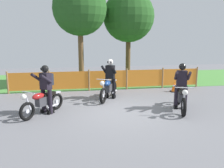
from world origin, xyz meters
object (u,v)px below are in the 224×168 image
motorcycle_trailing (42,102)px  rider_lead (110,76)px  motorcycle_lead (109,88)px  rider_third (181,83)px  rider_trailing (46,86)px  motorcycle_third (181,97)px  traffic_cone (174,86)px

motorcycle_trailing → rider_lead: (2.63, 1.80, 0.50)m
motorcycle_lead → rider_lead: rider_lead is taller
motorcycle_trailing → rider_third: rider_third is taller
rider_trailing → motorcycle_third: bearing=124.1°
motorcycle_third → rider_third: rider_third is taller
rider_trailing → rider_third: size_ratio=1.00×
traffic_cone → rider_lead: bearing=-169.2°
rider_lead → rider_third: bearing=78.0°
motorcycle_lead → motorcycle_third: (2.37, -1.91, 0.01)m
rider_lead → motorcycle_trailing: bearing=-28.6°
motorcycle_third → rider_trailing: size_ratio=1.19×
motorcycle_third → rider_lead: rider_lead is taller
rider_third → traffic_cone: 2.74m
motorcycle_trailing → traffic_cone: (5.83, 2.41, -0.19)m
rider_trailing → motorcycle_lead: bearing=160.7°
rider_trailing → traffic_cone: (5.70, 2.25, -0.69)m
rider_trailing → traffic_cone: 6.16m
traffic_cone → rider_trailing: bearing=-158.5°
rider_lead → rider_third: (2.34, -1.90, 0.00)m
motorcycle_trailing → rider_trailing: size_ratio=0.93×
motorcycle_third → traffic_cone: bearing=179.6°
rider_trailing → traffic_cone: size_ratio=3.19×
rider_third → traffic_cone: rider_third is taller
rider_trailing → rider_third: bearing=126.7°
rider_third → rider_lead: bearing=-110.5°
motorcycle_third → rider_lead: 3.14m
motorcycle_lead → rider_lead: (0.10, 0.20, 0.48)m
motorcycle_third → rider_lead: bearing=-114.4°
rider_third → traffic_cone: bearing=179.6°
rider_lead → traffic_cone: size_ratio=3.19×
rider_third → motorcycle_third: bearing=0.5°
rider_lead → rider_trailing: (-2.49, -1.64, 0.00)m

